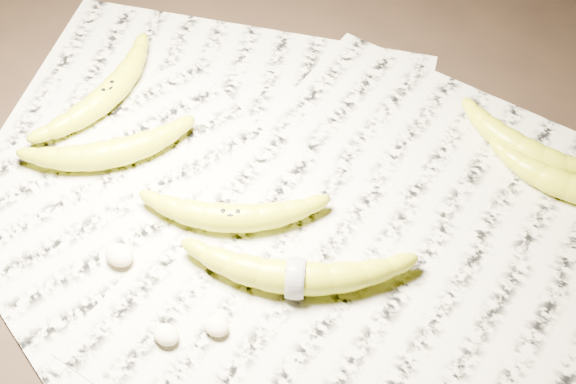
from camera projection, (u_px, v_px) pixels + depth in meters
The scene contains 12 objects.
ground at pixel (289, 222), 0.98m from camera, with size 3.00×3.00×0.00m, color black.
newspaper_patch at pixel (276, 228), 0.97m from camera, with size 0.90×0.70×0.01m, color beige.
banana_left_a at pixel (108, 92), 1.08m from camera, with size 0.21×0.06×0.04m, color #B7BA17, non-canonical shape.
banana_left_b at pixel (109, 152), 1.01m from camera, with size 0.19×0.06×0.04m, color #B7BA17, non-canonical shape.
banana_center at pixel (231, 216), 0.95m from camera, with size 0.20×0.06×0.04m, color #B7BA17, non-canonical shape.
banana_taped at pixel (296, 276), 0.90m from camera, with size 0.23×0.06×0.04m, color #B7BA17, non-canonical shape.
banana_upper_a at pixel (569, 185), 0.98m from camera, with size 0.18×0.06×0.04m, color #B7BA17, non-canonical shape.
banana_upper_b at pixel (521, 146), 1.02m from camera, with size 0.17×0.06×0.04m, color #B7BA17, non-canonical shape.
measuring_tape at pixel (296, 276), 0.90m from camera, with size 0.05×0.05×0.00m, color white.
flesh_chunk_a at pixel (119, 253), 0.93m from camera, with size 0.04×0.03×0.02m, color beige.
flesh_chunk_b at pixel (166, 333), 0.87m from camera, with size 0.03×0.03×0.02m, color beige.
flesh_chunk_c at pixel (216, 324), 0.87m from camera, with size 0.03×0.02×0.02m, color beige.
Camera 1 is at (0.30, -0.49, 0.79)m, focal length 50.00 mm.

